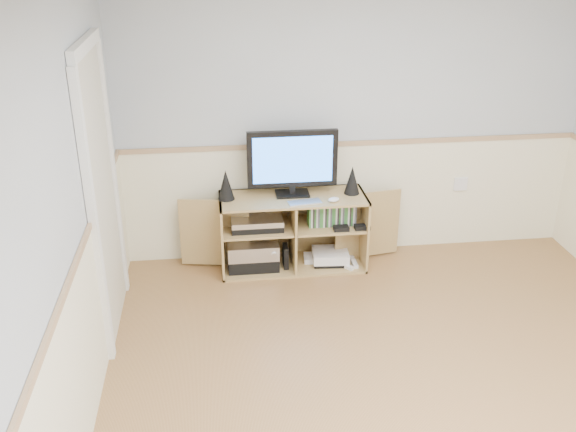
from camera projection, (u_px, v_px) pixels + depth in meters
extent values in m
cube|color=#A27A48|center=(425.00, 417.00, 3.90)|extent=(4.00, 4.50, 0.02)
cube|color=silver|center=(53.00, 252.00, 3.16)|extent=(0.02, 4.50, 2.50)
cube|color=silver|center=(354.00, 116.00, 5.43)|extent=(4.00, 0.02, 2.50)
cube|color=#F4EDC7|center=(351.00, 199.00, 5.72)|extent=(4.00, 0.01, 1.00)
cube|color=tan|center=(354.00, 143.00, 5.50)|extent=(4.00, 0.02, 0.04)
cube|color=beige|center=(102.00, 198.00, 4.45)|extent=(0.03, 0.82, 2.00)
cube|color=tan|center=(293.00, 264.00, 5.63)|extent=(1.24, 0.46, 0.02)
cube|color=tan|center=(293.00, 198.00, 5.37)|extent=(1.24, 0.46, 0.02)
cube|color=tan|center=(222.00, 236.00, 5.44)|extent=(0.02, 0.46, 0.65)
cube|color=tan|center=(362.00, 228.00, 5.57)|extent=(0.02, 0.46, 0.65)
cube|color=tan|center=(290.00, 221.00, 5.70)|extent=(1.24, 0.02, 0.65)
cube|color=tan|center=(293.00, 232.00, 5.50)|extent=(0.02, 0.44, 0.61)
cube|color=tan|center=(257.00, 228.00, 5.45)|extent=(0.59, 0.42, 0.02)
cube|color=tan|center=(329.00, 224.00, 5.51)|extent=(0.59, 0.42, 0.02)
cube|color=tan|center=(214.00, 233.00, 5.48)|extent=(0.59, 0.12, 0.61)
cube|color=tan|center=(367.00, 225.00, 5.63)|extent=(0.59, 0.12, 0.61)
cube|color=black|center=(292.00, 194.00, 5.41)|extent=(0.28, 0.18, 0.02)
cube|color=black|center=(292.00, 189.00, 5.39)|extent=(0.05, 0.04, 0.06)
cube|color=black|center=(292.00, 159.00, 5.28)|extent=(0.75, 0.05, 0.48)
cube|color=blue|center=(293.00, 160.00, 5.26)|extent=(0.66, 0.01, 0.39)
cone|color=black|center=(226.00, 185.00, 5.27)|extent=(0.14, 0.14, 0.25)
cone|color=black|center=(352.00, 180.00, 5.39)|extent=(0.13, 0.13, 0.24)
cube|color=silver|center=(305.00, 202.00, 5.25)|extent=(0.29, 0.15, 0.01)
ellipsoid|color=white|center=(334.00, 200.00, 5.27)|extent=(0.11, 0.09, 0.04)
cube|color=black|center=(253.00, 260.00, 5.57)|extent=(0.43, 0.32, 0.11)
cube|color=silver|center=(253.00, 248.00, 5.52)|extent=(0.43, 0.32, 0.13)
cube|color=black|center=(257.00, 224.00, 5.43)|extent=(0.43, 0.30, 0.05)
cube|color=silver|center=(257.00, 219.00, 5.41)|extent=(0.43, 0.30, 0.05)
cube|color=black|center=(286.00, 256.00, 5.53)|extent=(0.04, 0.14, 0.20)
cube|color=white|center=(316.00, 258.00, 5.67)|extent=(0.22, 0.17, 0.05)
cube|color=black|center=(330.00, 261.00, 5.64)|extent=(0.32, 0.26, 0.03)
cube|color=white|center=(330.00, 255.00, 5.62)|extent=(0.33, 0.28, 0.08)
cube|color=white|center=(354.00, 264.00, 5.59)|extent=(0.04, 0.14, 0.03)
cube|color=white|center=(348.00, 255.00, 5.73)|extent=(0.09, 0.15, 0.03)
cube|color=#3F8C3F|center=(332.00, 214.00, 5.46)|extent=(0.40, 0.14, 0.19)
cube|color=white|center=(460.00, 184.00, 5.78)|extent=(0.12, 0.03, 0.12)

